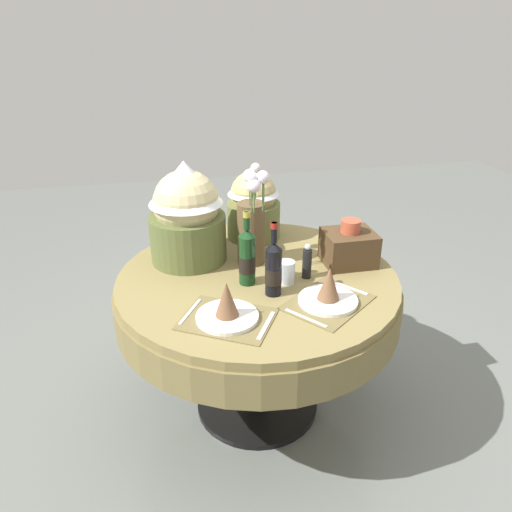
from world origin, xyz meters
TOP-DOWN VIEW (x-y plane):
  - ground at (0.00, 0.00)m, footprint 8.00×8.00m
  - dining_table at (0.00, 0.00)m, footprint 1.28×1.28m
  - place_setting_left at (-0.19, -0.32)m, footprint 0.42×0.40m
  - place_setting_right at (0.23, -0.29)m, footprint 0.43×0.41m
  - flower_vase at (0.00, 0.13)m, footprint 0.13×0.24m
  - wine_bottle_left at (-0.06, -0.06)m, footprint 0.07×0.07m
  - wine_bottle_centre at (0.03, -0.17)m, footprint 0.07×0.07m
  - tumbler_near_right at (0.11, -0.09)m, footprint 0.07×0.07m
  - pepper_mill at (0.21, -0.07)m, footprint 0.04×0.04m
  - gift_tub_back_left at (-0.28, 0.23)m, footprint 0.35×0.35m
  - gift_tub_back_centre at (0.07, 0.43)m, footprint 0.27×0.27m
  - woven_basket_side_right at (0.44, 0.03)m, footprint 0.23×0.20m

SIDE VIEW (x-z plane):
  - ground at x=0.00m, z-range 0.00..0.00m
  - dining_table at x=0.00m, z-range 0.25..1.00m
  - place_setting_left at x=-0.19m, z-range 0.72..0.88m
  - place_setting_right at x=0.23m, z-range 0.72..0.88m
  - tumbler_near_right at x=0.11m, z-range 0.75..0.85m
  - pepper_mill at x=0.21m, z-range 0.75..0.91m
  - woven_basket_side_right at x=0.44m, z-range 0.73..0.94m
  - wine_bottle_centre at x=0.03m, z-range 0.71..1.03m
  - wine_bottle_left at x=-0.06m, z-range 0.71..1.04m
  - flower_vase at x=0.00m, z-range 0.71..1.18m
  - gift_tub_back_centre at x=0.07m, z-range 0.76..1.15m
  - gift_tub_back_left at x=-0.28m, z-range 0.76..1.24m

